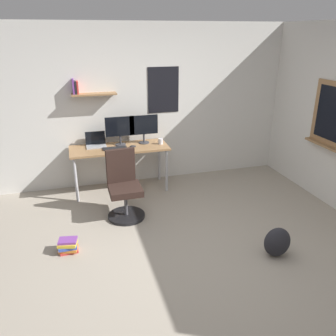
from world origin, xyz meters
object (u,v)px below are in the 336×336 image
backpack (277,242)px  keyboard (115,148)px  office_chair (124,189)px  coffee_mug (161,141)px  monitor_secondary (144,127)px  desk (119,152)px  laptop (96,143)px  book_stack_on_floor (68,246)px  computer_mouse (133,146)px  monitor_primary (120,129)px

backpack → keyboard: bearing=124.6°
office_chair → backpack: size_ratio=2.66×
coffee_mug → office_chair: bearing=-131.7°
monitor_secondary → keyboard: monitor_secondary is taller
desk → office_chair: (-0.08, -0.87, -0.26)m
laptop → book_stack_on_floor: (-0.53, -1.71, -0.71)m
laptop → computer_mouse: laptop is taller
office_chair → book_stack_on_floor: size_ratio=3.92×
computer_mouse → coffee_mug: bearing=6.1°
computer_mouse → coffee_mug: size_ratio=1.13×
office_chair → monitor_primary: 1.14m
desk → backpack: 2.77m
keyboard → book_stack_on_floor: keyboard is taller
office_chair → backpack: bearing=-43.0°
backpack → book_stack_on_floor: backpack is taller
backpack → book_stack_on_floor: bearing=162.5°
desk → computer_mouse: (0.20, -0.07, 0.09)m
monitor_primary → monitor_secondary: 0.39m
laptop → keyboard: bearing=-39.0°
monitor_secondary → backpack: (1.03, -2.40, -0.83)m
monitor_primary → backpack: size_ratio=1.30×
office_chair → keyboard: 0.86m
laptop → monitor_primary: (0.39, -0.05, 0.22)m
desk → laptop: (-0.35, 0.14, 0.13)m
laptop → keyboard: size_ratio=0.84×
desk → laptop: bearing=157.5°
coffee_mug → book_stack_on_floor: size_ratio=0.38×
coffee_mug → backpack: 2.49m
office_chair → backpack: (1.54, -1.43, -0.23)m
monitor_primary → computer_mouse: (0.16, -0.17, -0.25)m
backpack → book_stack_on_floor: 2.45m
monitor_secondary → book_stack_on_floor: (-1.30, -1.66, -0.93)m
office_chair → computer_mouse: 0.91m
monitor_secondary → monitor_primary: bearing=180.0°
keyboard → office_chair: bearing=-90.2°
computer_mouse → backpack: bearing=-60.6°
desk → monitor_secondary: size_ratio=3.33×
monitor_primary → keyboard: bearing=-124.1°
office_chair → keyboard: bearing=89.8°
coffee_mug → backpack: bearing=-71.0°
monitor_primary → monitor_secondary: same height
keyboard → book_stack_on_floor: (-0.80, -1.49, -0.67)m
desk → monitor_primary: monitor_primary is taller
keyboard → computer_mouse: computer_mouse is taller
desk → backpack: size_ratio=4.32×
keyboard → computer_mouse: bearing=0.0°
office_chair → monitor_secondary: size_ratio=2.05×
coffee_mug → backpack: size_ratio=0.26×
office_chair → monitor_secondary: (0.50, 0.96, 0.60)m
desk → monitor_secondary: monitor_secondary is taller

